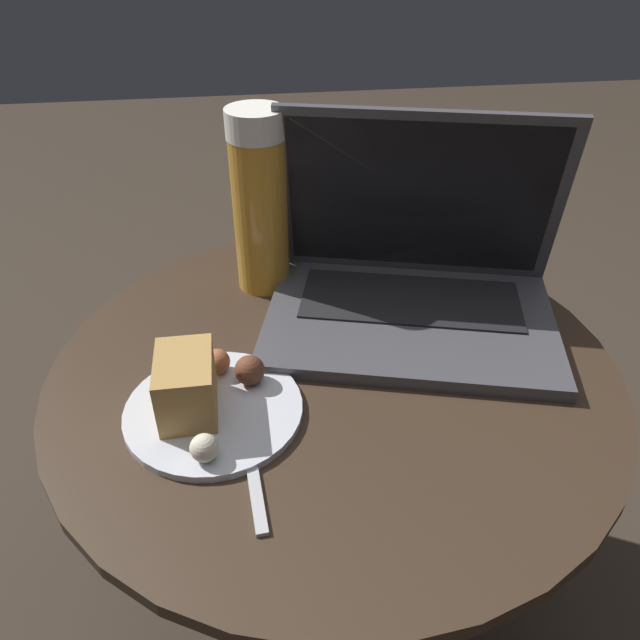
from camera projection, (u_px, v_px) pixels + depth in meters
name	position (u px, v px, depth m)	size (l,w,h in m)	color
ground_plane	(330.00, 594.00, 1.06)	(6.00, 6.00, 0.00)	#382D23
table	(333.00, 430.00, 0.83)	(0.69, 0.69, 0.51)	black
laptop	(413.00, 279.00, 0.83)	(0.43, 0.34, 0.26)	#47474C
beer_glass	(260.00, 203.00, 0.85)	(0.08, 0.08, 0.25)	gold
snack_plate	(204.00, 396.00, 0.68)	(0.20, 0.20, 0.08)	silver
fork	(249.00, 446.00, 0.65)	(0.03, 0.19, 0.00)	silver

